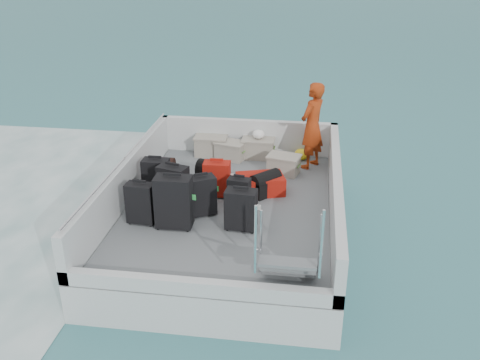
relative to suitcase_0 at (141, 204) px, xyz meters
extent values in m
plane|color=#1B5E60|center=(1.24, 0.76, -0.95)|extent=(160.00, 160.00, 0.00)
cube|color=silver|center=(1.24, 0.76, -0.65)|extent=(3.60, 5.00, 0.60)
cube|color=slate|center=(1.24, 0.76, -0.34)|extent=(3.30, 4.70, 0.02)
cube|color=#BBC0C0|center=(-0.49, 0.76, 0.02)|extent=(0.14, 5.00, 0.70)
cube|color=#BBC0C0|center=(2.97, 0.76, 0.02)|extent=(0.14, 5.00, 0.70)
cube|color=#BBC0C0|center=(1.24, 3.19, 0.02)|extent=(3.60, 0.14, 0.70)
cube|color=#BBC0C0|center=(1.24, -1.67, -0.23)|extent=(3.60, 0.14, 0.20)
cylinder|color=silver|center=(-0.49, 0.76, 0.42)|extent=(0.04, 4.80, 0.04)
cube|color=black|center=(0.00, 0.00, 0.00)|extent=(0.45, 0.28, 0.66)
cube|color=black|center=(0.35, 0.61, 0.03)|extent=(0.54, 0.40, 0.71)
cube|color=black|center=(-0.05, 1.02, -0.01)|extent=(0.45, 0.27, 0.64)
cube|color=black|center=(0.54, -0.05, 0.08)|extent=(0.55, 0.33, 0.83)
cube|color=black|center=(0.86, 0.39, 0.00)|extent=(0.52, 0.45, 0.66)
cube|color=#A7180C|center=(0.99, 1.10, -0.02)|extent=(0.46, 0.28, 0.62)
cube|color=black|center=(1.55, 0.03, -0.01)|extent=(0.49, 0.31, 0.64)
cube|color=black|center=(1.42, 0.73, -0.08)|extent=(0.39, 0.26, 0.51)
cube|color=#A7180C|center=(1.70, 1.34, -0.17)|extent=(0.91, 0.73, 0.31)
cube|color=#A0988C|center=(0.53, 2.96, -0.14)|extent=(0.63, 0.44, 0.37)
cube|color=#A0988C|center=(0.95, 2.80, -0.16)|extent=(0.63, 0.52, 0.33)
cube|color=#A0988C|center=(1.49, 2.96, -0.15)|extent=(0.61, 0.42, 0.37)
cube|color=#A0988C|center=(2.05, 2.21, -0.16)|extent=(0.63, 0.50, 0.33)
ellipsoid|color=yellow|center=(2.36, 2.96, -0.22)|extent=(0.28, 0.26, 0.22)
ellipsoid|color=white|center=(1.49, 2.96, 0.13)|extent=(0.24, 0.24, 0.18)
imported|color=#E24515|center=(2.54, 2.62, 0.50)|extent=(0.65, 0.73, 1.66)
camera|label=1|loc=(2.53, -7.01, 3.72)|focal=40.00mm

